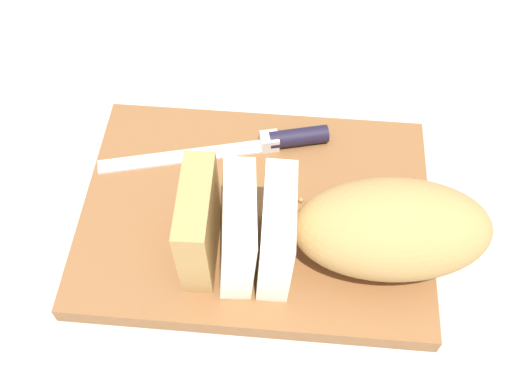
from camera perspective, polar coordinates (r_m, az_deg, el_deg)
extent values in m
plane|color=beige|center=(0.67, 0.00, -2.53)|extent=(3.00, 3.00, 0.00)
cube|color=brown|center=(0.66, 0.00, -2.03)|extent=(0.38, 0.28, 0.02)
ellipsoid|color=tan|center=(0.59, 12.59, -3.43)|extent=(0.19, 0.11, 0.10)
cube|color=#F2E8CC|center=(0.58, 1.94, -3.73)|extent=(0.03, 0.10, 0.10)
cube|color=#F2E8CC|center=(0.58, -1.75, -3.52)|extent=(0.04, 0.10, 0.10)
cube|color=tan|center=(0.58, -5.38, -2.91)|extent=(0.03, 0.10, 0.10)
cube|color=silver|center=(0.69, -6.68, 3.33)|extent=(0.19, 0.06, 0.00)
cylinder|color=black|center=(0.70, 4.00, 5.16)|extent=(0.07, 0.03, 0.02)
cube|color=silver|center=(0.69, 1.27, 4.77)|extent=(0.02, 0.02, 0.02)
sphere|color=tan|center=(0.64, 6.67, -2.21)|extent=(0.01, 0.01, 0.01)
sphere|color=tan|center=(0.65, 4.23, -0.75)|extent=(0.01, 0.01, 0.01)
sphere|color=tan|center=(0.67, 8.45, 0.41)|extent=(0.01, 0.01, 0.01)
sphere|color=tan|center=(0.67, 2.90, 1.53)|extent=(0.01, 0.01, 0.01)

